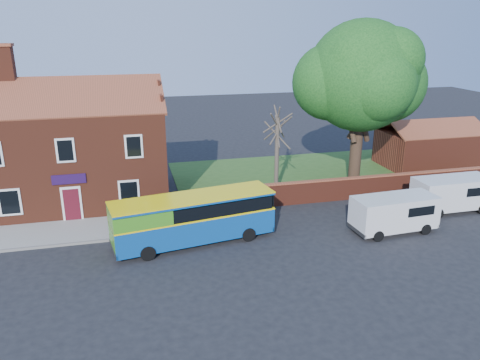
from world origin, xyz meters
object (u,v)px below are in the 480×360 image
object	(u,v)px
van_near	(394,212)
bus	(189,217)
large_tree	(361,79)
van_far	(453,193)

from	to	relation	value
van_near	bus	bearing A→B (deg)	170.65
bus	large_tree	bearing A→B (deg)	18.01
van_near	van_far	distance (m)	5.86
van_near	large_tree	size ratio (longest dim) A/B	0.42
large_tree	bus	bearing A→B (deg)	-152.37
bus	van_near	bearing A→B (deg)	-15.77
bus	van_far	xyz separation A→B (m)	(17.51, 0.74, -0.31)
bus	van_far	bearing A→B (deg)	-7.21
van_near	van_far	bearing A→B (deg)	17.08
van_far	large_tree	distance (m)	10.06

